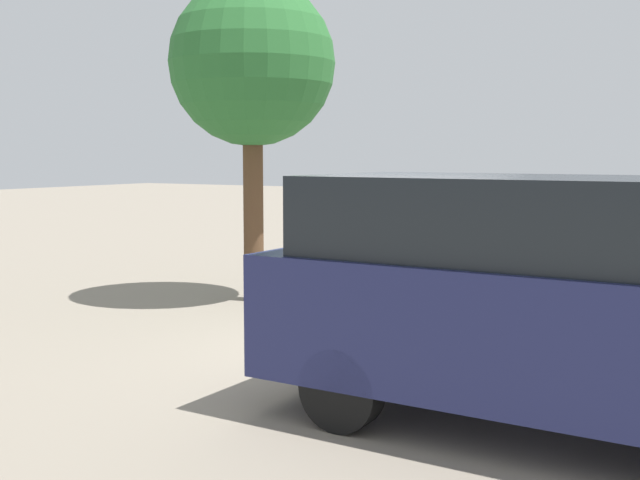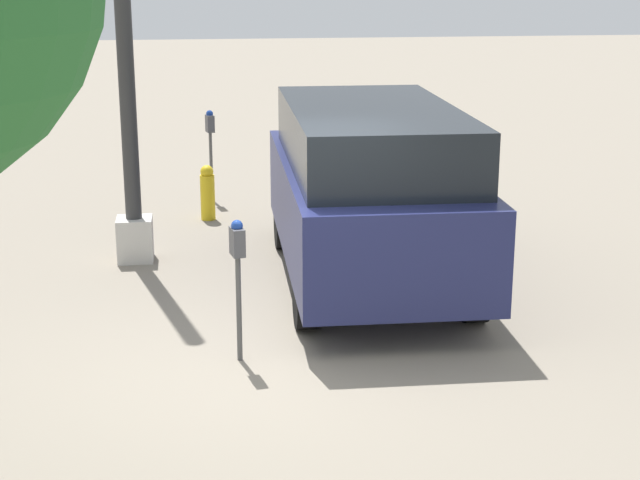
{
  "view_description": "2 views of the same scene",
  "coord_description": "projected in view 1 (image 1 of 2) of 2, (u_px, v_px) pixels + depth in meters",
  "views": [
    {
      "loc": [
        3.78,
        -7.69,
        2.25
      ],
      "look_at": [
        -0.63,
        -0.18,
        1.32
      ],
      "focal_mm": 45.0,
      "sensor_mm": 36.0,
      "label": 1
    },
    {
      "loc": [
        -8.64,
        0.76,
        3.63
      ],
      "look_at": [
        -0.55,
        -0.33,
        1.31
      ],
      "focal_mm": 55.0,
      "sensor_mm": 36.0,
      "label": 2
    }
  ],
  "objects": [
    {
      "name": "ground_plane",
      "position": [
        378.0,
        362.0,
        8.74
      ],
      "size": [
        80.0,
        80.0,
        0.0
      ],
      "primitive_type": "plane",
      "color": "gray"
    },
    {
      "name": "street_tree",
      "position": [
        252.0,
        65.0,
        12.09
      ],
      "size": [
        2.51,
        2.51,
        4.89
      ],
      "color": "#513823",
      "rests_on": "ground"
    },
    {
      "name": "parked_van",
      "position": [
        551.0,
        295.0,
        6.45
      ],
      "size": [
        4.79,
        2.1,
        2.08
      ],
      "rotation": [
        0.0,
        0.0,
        -0.02
      ],
      "color": "navy",
      "rests_on": "ground"
    },
    {
      "name": "parking_meter_near",
      "position": [
        392.0,
        266.0,
        8.95
      ],
      "size": [
        0.22,
        0.15,
        1.37
      ],
      "rotation": [
        0.0,
        0.0,
        0.19
      ],
      "color": "#4C4C4C",
      "rests_on": "ground"
    }
  ]
}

